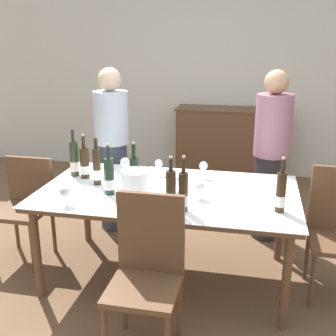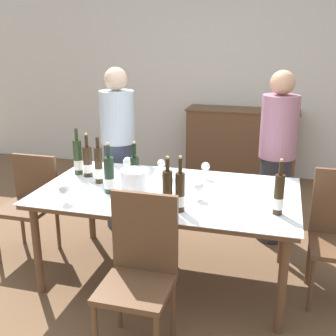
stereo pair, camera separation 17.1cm
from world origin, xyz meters
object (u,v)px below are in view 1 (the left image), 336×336
object	(u,v)px
wine_bottle_5	(281,193)
wine_glass_0	(203,166)
wine_bottle_3	(109,177)
wine_glass_4	(159,164)
sideboard_cabinet	(230,144)
wine_bottle_6	(74,159)
chair_near_front	(147,265)
wine_bottle_7	(134,173)
wine_glass_3	(199,187)
ice_bucket	(136,182)
wine_bottle_2	(171,192)
wine_bottle_4	(85,163)
person_host	(113,151)
person_guest_left	(271,157)
wine_bottle_0	(183,192)
wine_glass_2	(125,163)
chair_left_end	(25,201)
wine_glass_1	(65,192)
dining_table	(168,198)
wine_bottle_1	(97,167)
wine_glass_5	(176,181)

from	to	relation	value
wine_bottle_5	wine_glass_0	distance (m)	0.83
wine_bottle_3	wine_glass_4	bearing A→B (deg)	63.49
sideboard_cabinet	wine_bottle_6	xyz separation A→B (m)	(-1.14, -2.41, 0.41)
wine_glass_4	chair_near_front	size ratio (longest dim) A/B	0.14
wine_bottle_7	wine_glass_3	xyz separation A→B (m)	(0.53, -0.13, -0.03)
sideboard_cabinet	chair_near_front	world-z (taller)	chair_near_front
ice_bucket	wine_bottle_2	xyz separation A→B (m)	(0.31, -0.22, 0.03)
sideboard_cabinet	wine_glass_4	bearing A→B (deg)	-101.54
wine_bottle_4	chair_near_front	distance (m)	1.25
chair_near_front	person_host	bearing A→B (deg)	115.67
wine_bottle_7	sideboard_cabinet	bearing A→B (deg)	77.51
ice_bucket	wine_bottle_4	world-z (taller)	wine_bottle_4
sideboard_cabinet	person_guest_left	size ratio (longest dim) A/B	0.91
sideboard_cabinet	person_host	size ratio (longest dim) A/B	0.91
sideboard_cabinet	wine_bottle_0	size ratio (longest dim) A/B	3.75
wine_bottle_0	wine_glass_2	bearing A→B (deg)	134.07
wine_bottle_4	wine_glass_0	distance (m)	0.98
wine_bottle_7	wine_bottle_2	bearing A→B (deg)	-46.14
wine_bottle_0	chair_left_end	world-z (taller)	wine_bottle_0
wine_bottle_5	wine_bottle_6	xyz separation A→B (m)	(-1.66, 0.42, 0.01)
wine_glass_0	wine_glass_2	bearing A→B (deg)	-172.84
wine_bottle_3	person_guest_left	world-z (taller)	person_guest_left
sideboard_cabinet	wine_bottle_2	world-z (taller)	wine_bottle_2
wine_bottle_6	wine_glass_3	distance (m)	1.14
wine_glass_1	dining_table	bearing A→B (deg)	34.11
wine_glass_4	person_host	xyz separation A→B (m)	(-0.57, 0.45, -0.04)
wine_bottle_6	wine_glass_4	world-z (taller)	wine_bottle_6
wine_glass_1	wine_glass_4	world-z (taller)	wine_glass_1
wine_bottle_3	person_host	xyz separation A→B (m)	(-0.31, 0.96, -0.08)
wine_bottle_1	chair_left_end	size ratio (longest dim) A/B	0.43
person_guest_left	wine_bottle_0	bearing A→B (deg)	-115.50
wine_bottle_0	wine_glass_5	xyz separation A→B (m)	(-0.12, 0.34, -0.05)
dining_table	wine_bottle_2	distance (m)	0.43
wine_glass_5	wine_glass_0	bearing A→B (deg)	65.86
wine_bottle_0	person_guest_left	bearing A→B (deg)	64.50
sideboard_cabinet	wine_bottle_6	size ratio (longest dim) A/B	3.64
dining_table	wine_glass_4	xyz separation A→B (m)	(-0.16, 0.35, 0.15)
dining_table	wine_glass_3	xyz separation A→B (m)	(0.26, -0.12, 0.15)
wine_bottle_3	person_host	size ratio (longest dim) A/B	0.24
dining_table	wine_bottle_2	world-z (taller)	wine_bottle_2
wine_bottle_6	wine_glass_4	size ratio (longest dim) A/B	2.96
dining_table	wine_bottle_0	xyz separation A→B (m)	(0.18, -0.36, 0.19)
wine_glass_1	wine_bottle_6	bearing A→B (deg)	108.32
wine_bottle_5	wine_glass_5	world-z (taller)	wine_bottle_5
ice_bucket	wine_glass_3	xyz separation A→B (m)	(0.47, 0.03, -0.01)
wine_bottle_1	person_host	size ratio (longest dim) A/B	0.24
wine_bottle_1	person_guest_left	size ratio (longest dim) A/B	0.24
wine_glass_1	wine_glass_2	xyz separation A→B (m)	(0.21, 0.70, 0.01)
wine_bottle_5	wine_bottle_7	distance (m)	1.11
wine_bottle_4	person_host	world-z (taller)	person_host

